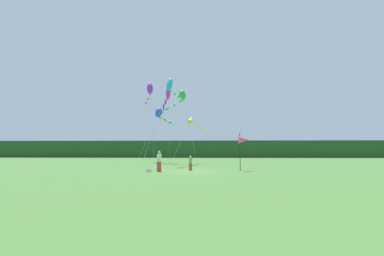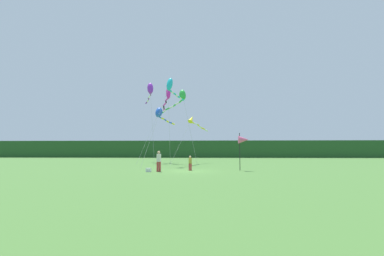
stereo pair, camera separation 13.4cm
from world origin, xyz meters
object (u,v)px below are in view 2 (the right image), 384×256
Objects in this scene: cooler_box at (148,170)px; kite_magenta at (168,96)px; kite_blue at (160,113)px; person_adult at (159,160)px; banner_flag_pole at (243,140)px; kite_yellow at (194,121)px; person_child at (190,162)px; kite_green at (180,98)px; kite_cyan at (171,86)px; kite_purple at (150,90)px.

kite_magenta is at bearing 91.99° from cooler_box.
person_adult is at bearing -80.42° from kite_blue.
cooler_box is at bearing -83.61° from kite_blue.
kite_yellow reaches higher than banner_flag_pole.
kite_magenta is (-3.93, 13.13, 8.82)m from person_child.
banner_flag_pole is 17.21m from kite_blue.
cooler_box is 8.76m from banner_flag_pole.
banner_flag_pole is 0.34× the size of kite_green.
kite_cyan reaches higher than kite_yellow.
person_child is 3.85m from cooler_box.
kite_green is (5.00, -4.35, -2.16)m from kite_purple.
kite_blue is 2.75m from kite_magenta.
kite_magenta reaches higher than kite_yellow.
kite_magenta reaches higher than person_adult.
kite_purple reaches higher than kite_yellow.
kite_yellow is 0.80× the size of kite_cyan.
banner_flag_pole reaches higher than person_child.
person_adult is 1.18m from cooler_box.
kite_green is 2.71m from kite_magenta.
kite_green is at bearing -33.92° from kite_blue.
kite_yellow is at bearing 77.26° from cooler_box.
kite_cyan is at bearing -111.83° from kite_yellow.
person_child is at bearing -73.35° from kite_magenta.
cooler_box is at bearing -88.01° from kite_magenta.
kite_cyan is (2.47, -7.04, 2.18)m from kite_blue.
kite_yellow is at bearing 32.70° from kite_green.
kite_blue reaches higher than banner_flag_pole.
banner_flag_pole is at bearing -53.06° from kite_purple.
kite_purple is (-4.39, 17.16, 10.07)m from person_adult.
banner_flag_pole is 17.11m from kite_magenta.
kite_green reaches higher than cooler_box.
person_adult is 7.72m from banner_flag_pole.
kite_cyan is (1.29, -6.70, -0.28)m from kite_magenta.
person_adult is at bearing -75.64° from kite_purple.
person_adult is at bearing -168.28° from banner_flag_pole.
kite_yellow is (4.90, -0.96, -1.28)m from kite_blue.
kite_yellow is at bearing 90.94° from person_child.
kite_purple reaches higher than kite_blue.
banner_flag_pole is (7.36, 1.53, 1.75)m from person_adult.
cooler_box is (-0.82, -0.23, -0.82)m from person_adult.
kite_cyan is at bearing -97.60° from kite_green.
kite_green is (1.43, 13.04, 8.74)m from cooler_box.
banner_flag_pole is 0.42× the size of kite_blue.
kite_cyan is (-0.66, -4.93, 0.38)m from kite_green.
kite_purple is 6.97m from kite_green.
kite_yellow is at bearing -11.13° from kite_blue.
kite_magenta is at bearing 106.65° from person_child.
cooler_box is at bearing -153.74° from person_child.
person_child is 14.13m from kite_green.
kite_purple is at bearing 129.89° from kite_blue.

